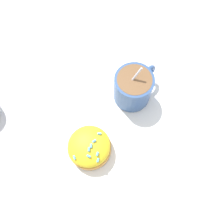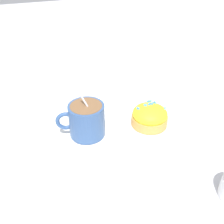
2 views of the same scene
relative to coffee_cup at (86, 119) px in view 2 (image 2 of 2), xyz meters
name	(u,v)px [view 2 (image 2 of 2)]	position (x,y,z in m)	size (l,w,h in m)	color
ground_plane	(119,130)	(-0.07, 0.01, -0.04)	(3.00, 3.00, 0.00)	#B2B2B7
paper_napkin	(119,129)	(-0.07, 0.01, -0.04)	(0.32, 0.32, 0.00)	white
coffee_cup	(86,119)	(0.00, 0.00, 0.00)	(0.11, 0.08, 0.10)	#335184
frosted_pastry	(150,116)	(-0.15, 0.02, -0.02)	(0.08, 0.08, 0.05)	#D19347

